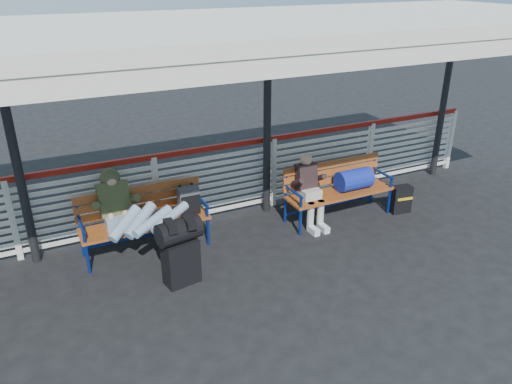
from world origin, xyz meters
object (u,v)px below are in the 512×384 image
bench_left (154,211)px  companion_person (310,190)px  luggage_stack (180,249)px  bench_right (345,182)px  traveler_man (138,215)px  suitcase_side (401,199)px

bench_left → companion_person: (2.36, -0.37, 0.02)m
luggage_stack → bench_right: size_ratio=0.51×
luggage_stack → companion_person: size_ratio=0.80×
luggage_stack → bench_right: bench_right is taller
bench_right → traveler_man: 3.34m
bench_right → traveler_man: (-3.33, 0.01, 0.14)m
bench_left → companion_person: companion_person is taller
luggage_stack → bench_left: 1.04m
bench_left → traveler_man: size_ratio=1.10×
luggage_stack → bench_right: (2.99, 0.67, 0.10)m
suitcase_side → luggage_stack: bearing=-166.5°
traveler_man → bench_right: bearing=-0.2°
bench_right → traveler_man: bearing=179.8°
traveler_man → suitcase_side: traveler_man is taller
luggage_stack → traveler_man: (-0.35, 0.69, 0.24)m
bench_left → suitcase_side: bench_left is taller
luggage_stack → suitcase_side: (3.92, 0.37, -0.26)m
luggage_stack → companion_person: bearing=6.1°
traveler_man → suitcase_side: bearing=-4.3°
luggage_stack → traveler_man: size_ratio=0.56×
companion_person → bench_left: bearing=171.0°
luggage_stack → companion_person: 2.41m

